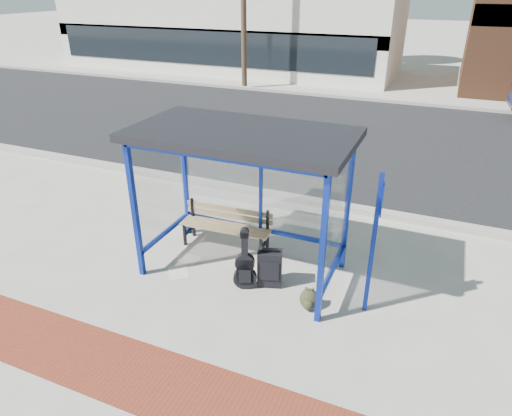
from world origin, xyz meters
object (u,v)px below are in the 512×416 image
at_px(suitcase, 270,268).
at_px(backpack, 309,300).
at_px(bench, 227,224).
at_px(guitar_bag, 245,268).

height_order(suitcase, backpack, suitcase).
bearing_deg(bench, guitar_bag, -54.79).
height_order(bench, backpack, bench).
height_order(bench, guitar_bag, guitar_bag).
distance_m(guitar_bag, suitcase, 0.40).
bearing_deg(bench, suitcase, -38.48).
xyz_separation_m(guitar_bag, backpack, (1.08, -0.10, -0.22)).
distance_m(bench, backpack, 2.25).
bearing_deg(backpack, guitar_bag, 162.19).
relative_size(bench, backpack, 5.16).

